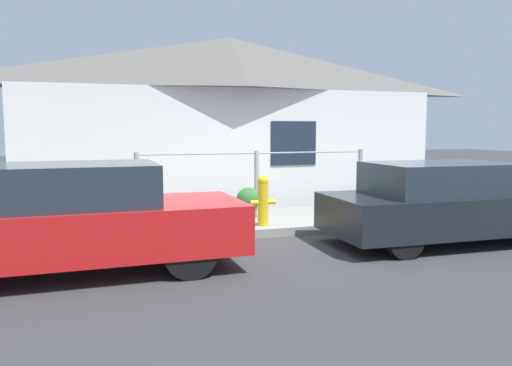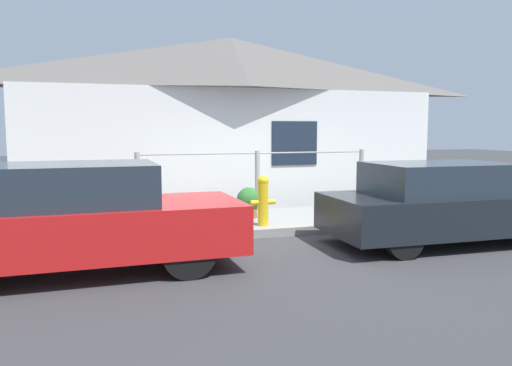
{
  "view_description": "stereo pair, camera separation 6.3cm",
  "coord_description": "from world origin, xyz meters",
  "px_view_note": "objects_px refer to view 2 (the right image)",
  "views": [
    {
      "loc": [
        -3.18,
        -7.75,
        1.81
      ],
      "look_at": [
        -0.55,
        0.3,
        0.9
      ],
      "focal_mm": 35.0,
      "sensor_mm": 36.0,
      "label": 1
    },
    {
      "loc": [
        -3.12,
        -7.77,
        1.81
      ],
      "look_at": [
        -0.55,
        0.3,
        0.9
      ],
      "focal_mm": 35.0,
      "sensor_mm": 36.0,
      "label": 2
    }
  ],
  "objects_px": {
    "car_left": "(72,219)",
    "fire_hydrant": "(263,199)",
    "potted_plant_near_hydrant": "(249,201)",
    "potted_plant_by_fence": "(109,207)",
    "car_right": "(443,203)"
  },
  "relations": [
    {
      "from": "car_left",
      "to": "potted_plant_near_hydrant",
      "type": "relative_size",
      "value": 7.29
    },
    {
      "from": "potted_plant_near_hydrant",
      "to": "potted_plant_by_fence",
      "type": "xyz_separation_m",
      "value": [
        -2.53,
        0.24,
        -0.02
      ]
    },
    {
      "from": "fire_hydrant",
      "to": "potted_plant_near_hydrant",
      "type": "height_order",
      "value": "fire_hydrant"
    },
    {
      "from": "car_left",
      "to": "car_right",
      "type": "distance_m",
      "value": 5.54
    },
    {
      "from": "car_left",
      "to": "fire_hydrant",
      "type": "height_order",
      "value": "car_left"
    },
    {
      "from": "potted_plant_by_fence",
      "to": "car_right",
      "type": "bearing_deg",
      "value": -27.39
    },
    {
      "from": "fire_hydrant",
      "to": "car_right",
      "type": "bearing_deg",
      "value": -31.68
    },
    {
      "from": "car_right",
      "to": "potted_plant_near_hydrant",
      "type": "xyz_separation_m",
      "value": [
        -2.51,
        2.38,
        -0.19
      ]
    },
    {
      "from": "fire_hydrant",
      "to": "potted_plant_near_hydrant",
      "type": "distance_m",
      "value": 0.85
    },
    {
      "from": "car_right",
      "to": "fire_hydrant",
      "type": "xyz_separation_m",
      "value": [
        -2.5,
        1.54,
        -0.03
      ]
    },
    {
      "from": "potted_plant_near_hydrant",
      "to": "potted_plant_by_fence",
      "type": "distance_m",
      "value": 2.54
    },
    {
      "from": "car_right",
      "to": "potted_plant_near_hydrant",
      "type": "height_order",
      "value": "car_right"
    },
    {
      "from": "potted_plant_by_fence",
      "to": "fire_hydrant",
      "type": "bearing_deg",
      "value": -22.81
    },
    {
      "from": "car_left",
      "to": "fire_hydrant",
      "type": "relative_size",
      "value": 4.77
    },
    {
      "from": "car_right",
      "to": "potted_plant_near_hydrant",
      "type": "bearing_deg",
      "value": 138.08
    }
  ]
}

